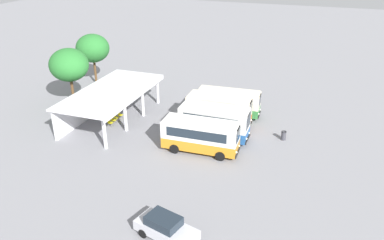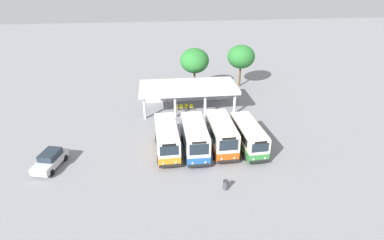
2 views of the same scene
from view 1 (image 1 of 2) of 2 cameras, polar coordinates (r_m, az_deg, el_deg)
ground_plane at (r=38.43m, az=6.62°, el=-2.38°), size 180.00×180.00×0.00m
city_bus_nearest_orange at (r=34.68m, az=1.30°, el=-2.23°), size 2.51×7.11×3.08m
city_bus_second_in_row at (r=37.01m, az=3.35°, el=-0.20°), size 2.45×6.82×3.32m
city_bus_middle_cream at (r=39.66m, az=4.05°, el=1.56°), size 2.52×6.74×3.32m
city_bus_fourth_amber at (r=42.27m, az=5.47°, el=2.75°), size 2.56×7.08×2.92m
parked_car_flank at (r=25.74m, az=-3.96°, el=-15.75°), size 2.78×4.51×1.62m
terminal_canopy at (r=41.86m, az=-12.61°, el=3.55°), size 13.13×6.24×3.40m
waiting_chair_end_by_column at (r=40.77m, az=-12.16°, el=-0.30°), size 0.45×0.45×0.86m
waiting_chair_second_from_end at (r=41.31m, az=-11.69°, el=0.09°), size 0.45×0.45×0.86m
waiting_chair_middle_seat at (r=41.86m, az=-11.27°, el=0.48°), size 0.45×0.45×0.86m
waiting_chair_fourth_seat at (r=42.38m, az=-10.75°, el=0.84°), size 0.45×0.45×0.86m
roadside_tree_behind_canopy at (r=45.48m, az=-17.90°, el=7.83°), size 4.38×4.38×6.92m
roadside_tree_east_of_canopy at (r=52.66m, az=-14.62°, el=10.32°), size 4.36×4.36×6.76m
litter_bin_apron at (r=38.32m, az=13.52°, el=-2.27°), size 0.49×0.49×0.90m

